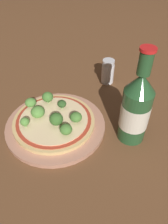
% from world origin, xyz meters
% --- Properties ---
extents(ground_plane, '(3.00, 3.00, 0.00)m').
position_xyz_m(ground_plane, '(0.00, 0.00, 0.00)').
color(ground_plane, brown).
extents(plate, '(0.25, 0.25, 0.01)m').
position_xyz_m(plate, '(-0.02, -0.03, 0.01)').
color(plate, tan).
rests_on(plate, ground_plane).
extents(pizza, '(0.21, 0.21, 0.01)m').
position_xyz_m(pizza, '(-0.02, -0.02, 0.02)').
color(pizza, tan).
rests_on(pizza, plate).
extents(broccoli_floret_0, '(0.03, 0.03, 0.03)m').
position_xyz_m(broccoli_floret_0, '(0.02, -0.07, 0.04)').
color(broccoli_floret_0, '#7A9E5B').
rests_on(broccoli_floret_0, pizza).
extents(broccoli_floret_1, '(0.02, 0.02, 0.03)m').
position_xyz_m(broccoli_floret_1, '(-0.08, -0.06, 0.04)').
color(broccoli_floret_1, '#7A9E5B').
rests_on(broccoli_floret_1, pizza).
extents(broccoli_floret_2, '(0.03, 0.03, 0.03)m').
position_xyz_m(broccoli_floret_2, '(-0.01, -0.04, 0.05)').
color(broccoli_floret_2, '#7A9E5B').
rests_on(broccoli_floret_2, pizza).
extents(broccoli_floret_3, '(0.02, 0.02, 0.02)m').
position_xyz_m(broccoli_floret_3, '(-0.01, 0.02, 0.04)').
color(broccoli_floret_3, '#7A9E5B').
rests_on(broccoli_floret_3, pizza).
extents(broccoli_floret_4, '(0.04, 0.04, 0.03)m').
position_xyz_m(broccoli_floret_4, '(-0.06, -0.02, 0.04)').
color(broccoli_floret_4, '#7A9E5B').
rests_on(broccoli_floret_4, pizza).
extents(broccoli_floret_5, '(0.03, 0.03, 0.03)m').
position_xyz_m(broccoli_floret_5, '(-0.09, 0.01, 0.04)').
color(broccoli_floret_5, '#7A9E5B').
rests_on(broccoli_floret_5, pizza).
extents(broccoli_floret_6, '(0.03, 0.03, 0.03)m').
position_xyz_m(broccoli_floret_6, '(-0.06, 0.04, 0.04)').
color(broccoli_floret_6, '#7A9E5B').
rests_on(broccoli_floret_6, pizza).
extents(broccoli_floret_7, '(0.03, 0.03, 0.03)m').
position_xyz_m(broccoli_floret_7, '(0.03, -0.02, 0.04)').
color(broccoli_floret_7, '#7A9E5B').
rests_on(broccoli_floret_7, pizza).
extents(beer_bottle, '(0.07, 0.07, 0.23)m').
position_xyz_m(beer_bottle, '(0.17, -0.03, 0.09)').
color(beer_bottle, '#234C28').
rests_on(beer_bottle, ground_plane).
extents(pepper_shaker, '(0.04, 0.04, 0.08)m').
position_xyz_m(pepper_shaker, '(0.10, 0.20, 0.04)').
color(pepper_shaker, silver).
rests_on(pepper_shaker, ground_plane).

